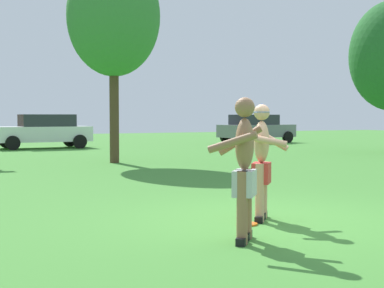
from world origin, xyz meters
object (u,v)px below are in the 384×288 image
(tree_behind_players, at_px, (114,17))
(player_with_cap, at_px, (262,156))
(frisbee, at_px, (247,224))
(player_in_gray, at_px, (244,165))
(car_white_near_post, at_px, (44,131))
(car_gray_far_end, at_px, (256,128))

(tree_behind_players, bearing_deg, player_with_cap, -97.61)
(player_with_cap, distance_m, frisbee, 1.01)
(player_in_gray, xyz_separation_m, car_white_near_post, (2.17, 21.09, -0.10))
(player_with_cap, relative_size, tree_behind_players, 0.26)
(frisbee, relative_size, car_white_near_post, 0.07)
(player_with_cap, bearing_deg, frisbee, -150.77)
(car_white_near_post, xyz_separation_m, car_gray_far_end, (11.82, 0.12, 0.00))
(frisbee, bearing_deg, player_with_cap, 29.23)
(player_in_gray, xyz_separation_m, tree_behind_players, (2.40, 11.73, 3.74))
(player_in_gray, xyz_separation_m, frisbee, (0.60, 0.88, -0.91))
(car_white_near_post, xyz_separation_m, tree_behind_players, (0.24, -9.35, 3.84))
(player_in_gray, height_order, tree_behind_players, tree_behind_players)
(car_white_near_post, relative_size, car_gray_far_end, 0.96)
(player_with_cap, xyz_separation_m, tree_behind_players, (1.42, 10.64, 3.74))
(tree_behind_players, bearing_deg, car_white_near_post, 91.45)
(player_in_gray, relative_size, car_gray_far_end, 0.39)
(car_gray_far_end, bearing_deg, frisbee, -123.36)
(player_in_gray, bearing_deg, car_gray_far_end, 56.60)
(tree_behind_players, bearing_deg, car_gray_far_end, 39.28)
(player_in_gray, distance_m, tree_behind_players, 12.55)
(player_in_gray, relative_size, car_white_near_post, 0.40)
(player_with_cap, distance_m, tree_behind_players, 11.37)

